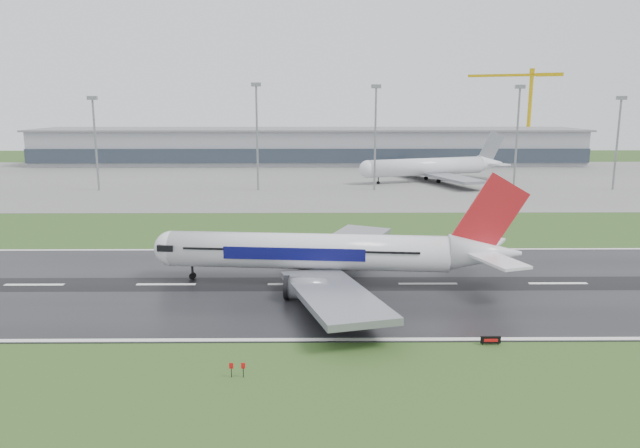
{
  "coord_description": "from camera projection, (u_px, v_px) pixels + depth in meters",
  "views": [
    {
      "loc": [
        2.72,
        -87.34,
        27.28
      ],
      "look_at": [
        3.6,
        12.0,
        7.0
      ],
      "focal_mm": 33.49,
      "sensor_mm": 36.0,
      "label": 1
    }
  ],
  "objects": [
    {
      "name": "ground",
      "position": [
        297.0,
        285.0,
        91.0
      ],
      "size": [
        520.0,
        520.0,
        0.0
      ],
      "primitive_type": "plane",
      "color": "#28481A",
      "rests_on": "ground"
    },
    {
      "name": "runway",
      "position": [
        297.0,
        284.0,
        90.99
      ],
      "size": [
        400.0,
        45.0,
        0.1
      ],
      "primitive_type": "cube",
      "color": "black",
      "rests_on": "ground"
    },
    {
      "name": "apron",
      "position": [
        307.0,
        180.0,
        213.46
      ],
      "size": [
        400.0,
        130.0,
        0.08
      ],
      "primitive_type": "cube",
      "color": "slate",
      "rests_on": "ground"
    },
    {
      "name": "terminal",
      "position": [
        309.0,
        147.0,
        270.76
      ],
      "size": [
        240.0,
        36.0,
        15.0
      ],
      "primitive_type": "cube",
      "color": "gray",
      "rests_on": "ground"
    },
    {
      "name": "main_airliner",
      "position": [
        334.0,
        230.0,
        90.09
      ],
      "size": [
        60.65,
        58.26,
        16.49
      ],
      "primitive_type": null,
      "rotation": [
        0.0,
        0.0,
        -0.1
      ],
      "color": "silver",
      "rests_on": "runway"
    },
    {
      "name": "parked_airliner",
      "position": [
        432.0,
        157.0,
        207.52
      ],
      "size": [
        72.09,
        69.65,
        16.88
      ],
      "primitive_type": null,
      "rotation": [
        0.0,
        0.0,
        0.34
      ],
      "color": "silver",
      "rests_on": "apron"
    },
    {
      "name": "tower_crane",
      "position": [
        529.0,
        115.0,
        283.56
      ],
      "size": [
        40.52,
        20.2,
        43.01
      ],
      "primitive_type": null,
      "rotation": [
        0.0,
        0.0,
        -0.43
      ],
      "color": "#CFA308",
      "rests_on": "ground"
    },
    {
      "name": "runway_sign",
      "position": [
        491.0,
        341.0,
        68.3
      ],
      "size": [
        2.31,
        0.35,
        1.04
      ],
      "primitive_type": null,
      "rotation": [
        0.0,
        0.0,
        -0.04
      ],
      "color": "black",
      "rests_on": "ground"
    },
    {
      "name": "floodmast_1",
      "position": [
        96.0,
        146.0,
        185.6
      ],
      "size": [
        0.64,
        0.64,
        28.05
      ],
      "primitive_type": "cylinder",
      "color": "gray",
      "rests_on": "ground"
    },
    {
      "name": "floodmast_2",
      "position": [
        257.0,
        139.0,
        185.64
      ],
      "size": [
        0.64,
        0.64,
        32.08
      ],
      "primitive_type": "cylinder",
      "color": "gray",
      "rests_on": "ground"
    },
    {
      "name": "floodmast_3",
      "position": [
        375.0,
        140.0,
        186.01
      ],
      "size": [
        0.64,
        0.64,
        31.53
      ],
      "primitive_type": "cylinder",
      "color": "gray",
      "rests_on": "ground"
    },
    {
      "name": "floodmast_4",
      "position": [
        517.0,
        140.0,
        186.41
      ],
      "size": [
        0.64,
        0.64,
        31.44
      ],
      "primitive_type": "cylinder",
      "color": "gray",
      "rests_on": "ground"
    },
    {
      "name": "floodmast_5",
      "position": [
        617.0,
        145.0,
        187.02
      ],
      "size": [
        0.64,
        0.64,
        28.08
      ],
      "primitive_type": "cylinder",
      "color": "gray",
      "rests_on": "ground"
    }
  ]
}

